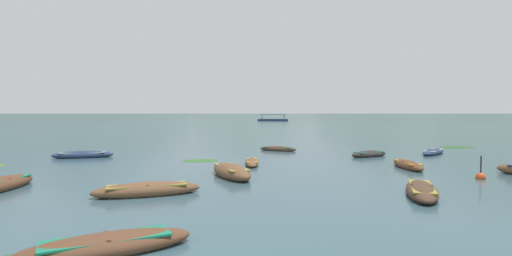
{
  "coord_description": "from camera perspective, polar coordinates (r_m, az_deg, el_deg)",
  "views": [
    {
      "loc": [
        0.99,
        -5.58,
        3.01
      ],
      "look_at": [
        2.22,
        54.21,
        0.56
      ],
      "focal_mm": 26.65,
      "sensor_mm": 36.0,
      "label": 1
    }
  ],
  "objects": [
    {
      "name": "mountain_1",
      "position": [
        1955.02,
        -24.12,
        8.27
      ],
      "size": [
        1366.15,
        1366.15,
        423.54
      ],
      "primitive_type": "cone",
      "color": "#4C5B56",
      "rests_on": "ground"
    },
    {
      "name": "rowboat_1",
      "position": [
        29.91,
        3.31,
        -3.15
      ],
      "size": [
        3.06,
        2.02,
        0.47
      ],
      "color": "#4C3323",
      "rests_on": "ground"
    },
    {
      "name": "rowboat_7",
      "position": [
        22.19,
        21.83,
        -5.18
      ],
      "size": [
        0.95,
        3.31,
        0.54
      ],
      "color": "brown",
      "rests_on": "ground"
    },
    {
      "name": "mountain_3",
      "position": [
        1863.64,
        18.77,
        6.94
      ],
      "size": [
        1000.29,
        1000.29,
        312.23
      ],
      "primitive_type": "cone",
      "color": "#56665B",
      "rests_on": "ground"
    },
    {
      "name": "mountain_4",
      "position": [
        2369.12,
        33.39,
        8.49
      ],
      "size": [
        1974.54,
        1974.54,
        544.63
      ],
      "primitive_type": "cone",
      "color": "#56665B",
      "rests_on": "ground"
    },
    {
      "name": "weed_patch_0",
      "position": [
        23.96,
        -8.35,
        -4.89
      ],
      "size": [
        2.46,
        1.84,
        0.14
      ],
      "primitive_type": "ellipsoid",
      "rotation": [
        0.0,
        0.0,
        0.2
      ],
      "color": "#38662D",
      "rests_on": "ground"
    },
    {
      "name": "rowboat_6",
      "position": [
        21.94,
        -0.63,
        -5.18
      ],
      "size": [
        0.77,
        3.07,
        0.42
      ],
      "color": "brown",
      "rests_on": "ground"
    },
    {
      "name": "rowboat_9",
      "position": [
        17.97,
        -3.74,
        -6.55
      ],
      "size": [
        2.59,
        4.09,
        0.75
      ],
      "color": "brown",
      "rests_on": "ground"
    },
    {
      "name": "rowboat_0",
      "position": [
        27.9,
        -24.56,
        -3.7
      ],
      "size": [
        4.01,
        2.01,
        0.56
      ],
      "color": "navy",
      "rests_on": "ground"
    },
    {
      "name": "weed_patch_1",
      "position": [
        37.04,
        27.9,
        -2.59
      ],
      "size": [
        3.44,
        2.46,
        0.14
      ],
      "primitive_type": "ellipsoid",
      "rotation": [
        0.0,
        0.0,
        0.16
      ],
      "color": "#2D5628",
      "rests_on": "ground"
    },
    {
      "name": "rowboat_11",
      "position": [
        27.12,
        16.6,
        -3.78
      ],
      "size": [
        3.14,
        2.3,
        0.51
      ],
      "color": "#2D2826",
      "rests_on": "ground"
    },
    {
      "name": "rowboat_4",
      "position": [
        9.09,
        -21.44,
        -16.06
      ],
      "size": [
        3.75,
        2.57,
        0.53
      ],
      "color": "brown",
      "rests_on": "ground"
    },
    {
      "name": "rowboat_2",
      "position": [
        30.4,
        25.06,
        -3.28
      ],
      "size": [
        3.3,
        3.62,
        0.46
      ],
      "color": "navy",
      "rests_on": "ground"
    },
    {
      "name": "mountain_2",
      "position": [
        1854.26,
        -1.55,
        6.08
      ],
      "size": [
        1062.85,
        1062.85,
        247.15
      ],
      "primitive_type": "cone",
      "color": "#56665B",
      "rests_on": "ground"
    },
    {
      "name": "rowboat_8",
      "position": [
        14.56,
        -16.03,
        -8.92
      ],
      "size": [
        4.01,
        2.23,
        0.6
      ],
      "color": "brown",
      "rests_on": "ground"
    },
    {
      "name": "mooring_buoy",
      "position": [
        20.06,
        30.65,
        -6.3
      ],
      "size": [
        0.42,
        0.42,
        1.17
      ],
      "color": "#DB4C1E",
      "rests_on": "ground"
    },
    {
      "name": "rowboat_3",
      "position": [
        15.21,
        23.61,
        -8.62
      ],
      "size": [
        2.23,
        3.82,
        0.53
      ],
      "color": "#4C3323",
      "rests_on": "ground"
    },
    {
      "name": "rowboat_10",
      "position": [
        17.97,
        -33.94,
        -7.08
      ],
      "size": [
        1.29,
        3.66,
        0.61
      ],
      "color": "brown",
      "rests_on": "ground"
    },
    {
      "name": "ferry_0",
      "position": [
        132.57,
        2.57,
        1.24
      ],
      "size": [
        10.8,
        5.14,
        2.54
      ],
      "color": "navy",
      "rests_on": "ground"
    },
    {
      "name": "ground_plane",
      "position": [
        1505.58,
        -1.21,
        2.23
      ],
      "size": [
        6000.0,
        6000.0,
        0.0
      ],
      "primitive_type": "plane",
      "color": "#385660"
    }
  ]
}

